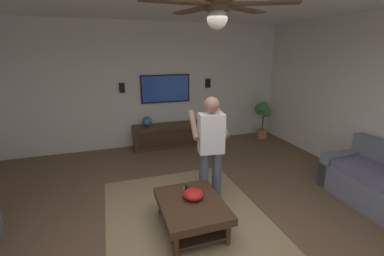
# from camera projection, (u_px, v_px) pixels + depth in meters

# --- Properties ---
(ground_plane) EXTENTS (8.56, 8.56, 0.00)m
(ground_plane) POSITION_uv_depth(u_px,v_px,m) (201.00, 237.00, 3.25)
(ground_plane) COLOR brown
(wall_back_tv) EXTENTS (0.10, 6.87, 2.88)m
(wall_back_tv) POSITION_uv_depth(u_px,v_px,m) (149.00, 86.00, 6.12)
(wall_back_tv) COLOR silver
(wall_back_tv) RESTS_ON ground
(area_rug) EXTENTS (2.77, 2.16, 0.01)m
(area_rug) POSITION_uv_depth(u_px,v_px,m) (187.00, 219.00, 3.60)
(area_rug) COLOR #9E8460
(area_rug) RESTS_ON ground
(coffee_table) EXTENTS (1.00, 0.80, 0.40)m
(coffee_table) POSITION_uv_depth(u_px,v_px,m) (192.00, 209.00, 3.33)
(coffee_table) COLOR #422B1C
(coffee_table) RESTS_ON ground
(media_console) EXTENTS (0.45, 1.70, 0.55)m
(media_console) POSITION_uv_depth(u_px,v_px,m) (169.00, 135.00, 6.27)
(media_console) COLOR #422B1C
(media_console) RESTS_ON ground
(tv) EXTENTS (0.05, 1.17, 0.66)m
(tv) POSITION_uv_depth(u_px,v_px,m) (165.00, 89.00, 6.17)
(tv) COLOR black
(person_standing) EXTENTS (0.58, 0.59, 1.64)m
(person_standing) POSITION_uv_depth(u_px,v_px,m) (211.00, 145.00, 3.77)
(person_standing) COLOR #4C5166
(person_standing) RESTS_ON ground
(potted_plant_tall) EXTENTS (0.46, 0.38, 1.01)m
(potted_plant_tall) POSITION_uv_depth(u_px,v_px,m) (262.00, 113.00, 6.73)
(potted_plant_tall) COLOR #9E6B4C
(potted_plant_tall) RESTS_ON ground
(bowl) EXTENTS (0.27, 0.27, 0.12)m
(bowl) POSITION_uv_depth(u_px,v_px,m) (193.00, 194.00, 3.36)
(bowl) COLOR red
(bowl) RESTS_ON coffee_table
(remote_white) EXTENTS (0.15, 0.04, 0.02)m
(remote_white) POSITION_uv_depth(u_px,v_px,m) (187.00, 190.00, 3.54)
(remote_white) COLOR white
(remote_white) RESTS_ON coffee_table
(remote_black) EXTENTS (0.16, 0.08, 0.02)m
(remote_black) POSITION_uv_depth(u_px,v_px,m) (186.00, 188.00, 3.61)
(remote_black) COLOR black
(remote_black) RESTS_ON coffee_table
(vase_round) EXTENTS (0.22, 0.22, 0.22)m
(vase_round) POSITION_uv_depth(u_px,v_px,m) (147.00, 121.00, 6.05)
(vase_round) COLOR teal
(vase_round) RESTS_ON media_console
(wall_speaker_left) EXTENTS (0.06, 0.12, 0.22)m
(wall_speaker_left) POSITION_uv_depth(u_px,v_px,m) (208.00, 83.00, 6.48)
(wall_speaker_left) COLOR black
(wall_speaker_right) EXTENTS (0.06, 0.12, 0.22)m
(wall_speaker_right) POSITION_uv_depth(u_px,v_px,m) (122.00, 88.00, 5.86)
(wall_speaker_right) COLOR black
(ceiling_fan) EXTENTS (1.20, 1.17, 0.46)m
(ceiling_fan) POSITION_uv_depth(u_px,v_px,m) (219.00, 9.00, 1.97)
(ceiling_fan) COLOR #4C3828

